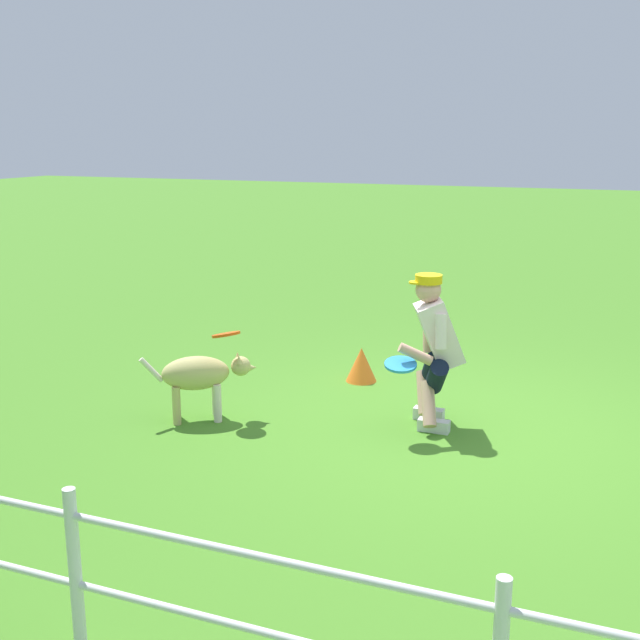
# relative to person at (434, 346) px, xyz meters

# --- Properties ---
(ground_plane) EXTENTS (60.00, 60.00, 0.00)m
(ground_plane) POSITION_rel_person_xyz_m (-0.19, 0.05, -0.70)
(ground_plane) COLOR #458024
(person) EXTENTS (0.52, 0.69, 1.29)m
(person) POSITION_rel_person_xyz_m (0.00, 0.00, 0.00)
(person) COLOR silver
(person) RESTS_ON ground_plane
(dog) EXTENTS (0.86, 0.60, 0.58)m
(dog) POSITION_rel_person_xyz_m (1.87, 0.60, -0.30)
(dog) COLOR tan
(dog) RESTS_ON ground_plane
(frisbee_flying) EXTENTS (0.27, 0.26, 0.09)m
(frisbee_flying) POSITION_rel_person_xyz_m (1.67, 0.51, 0.06)
(frisbee_flying) COLOR #E94D0D
(frisbee_held) EXTENTS (0.34, 0.34, 0.10)m
(frisbee_held) POSITION_rel_person_xyz_m (0.19, 0.34, -0.09)
(frisbee_held) COLOR #2D92DB
(frisbee_held) RESTS_ON person
(fence) EXTENTS (13.56, 0.06, 0.87)m
(fence) POSITION_rel_person_xyz_m (-0.19, 3.59, -0.19)
(fence) COLOR white
(fence) RESTS_ON ground_plane
(training_cone) EXTENTS (0.31, 0.31, 0.34)m
(training_cone) POSITION_rel_person_xyz_m (0.95, -0.93, -0.53)
(training_cone) COLOR orange
(training_cone) RESTS_ON ground_plane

